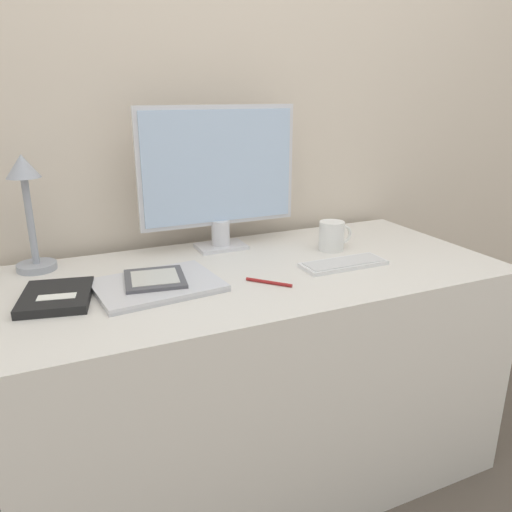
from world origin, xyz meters
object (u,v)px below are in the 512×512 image
at_px(monitor, 219,174).
at_px(desk_lamp, 27,201).
at_px(keyboard, 344,264).
at_px(coffee_mug, 332,236).
at_px(laptop, 157,285).
at_px(ereader, 155,279).
at_px(pen, 269,282).
at_px(notebook, 56,297).

relative_size(monitor, desk_lamp, 1.56).
distance_m(keyboard, coffee_mug, 0.17).
distance_m(keyboard, laptop, 0.55).
relative_size(monitor, coffee_mug, 4.43).
xyz_separation_m(ereader, pen, (0.28, -0.11, -0.02)).
xyz_separation_m(keyboard, pen, (-0.27, -0.04, -0.00)).
relative_size(desk_lamp, coffee_mug, 2.84).
distance_m(monitor, pen, 0.43).
distance_m(keyboard, ereader, 0.56).
bearing_deg(laptop, pen, -18.52).
bearing_deg(desk_lamp, monitor, -2.17).
distance_m(coffee_mug, pen, 0.38).
relative_size(coffee_mug, pen, 1.13).
bearing_deg(desk_lamp, coffee_mug, -12.07).
relative_size(keyboard, desk_lamp, 0.78).
xyz_separation_m(monitor, coffee_mug, (0.33, -0.17, -0.20)).
distance_m(laptop, ereader, 0.02).
xyz_separation_m(ereader, notebook, (-0.25, 0.00, -0.01)).
distance_m(desk_lamp, notebook, 0.33).
bearing_deg(pen, keyboard, 8.56).
relative_size(ereader, coffee_mug, 1.59).
height_order(laptop, coffee_mug, coffee_mug).
bearing_deg(notebook, desk_lamp, 97.85).
bearing_deg(ereader, desk_lamp, 136.29).
height_order(monitor, desk_lamp, monitor).
relative_size(keyboard, ereader, 1.40).
xyz_separation_m(laptop, ereader, (-0.00, 0.02, 0.01)).
bearing_deg(keyboard, notebook, 174.72).
distance_m(monitor, desk_lamp, 0.56).
relative_size(laptop, desk_lamp, 1.01).
relative_size(notebook, coffee_mug, 1.98).
xyz_separation_m(keyboard, laptop, (-0.55, 0.05, 0.00)).
distance_m(monitor, keyboard, 0.48).
height_order(desk_lamp, pen, desk_lamp).
bearing_deg(monitor, keyboard, -49.68).
bearing_deg(laptop, notebook, 175.54).
xyz_separation_m(keyboard, notebook, (-0.80, 0.07, 0.00)).
xyz_separation_m(laptop, coffee_mug, (0.60, 0.10, 0.04)).
bearing_deg(notebook, coffee_mug, 5.17).
height_order(monitor, laptop, monitor).
bearing_deg(coffee_mug, desk_lamp, 167.93).
relative_size(keyboard, notebook, 1.13).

